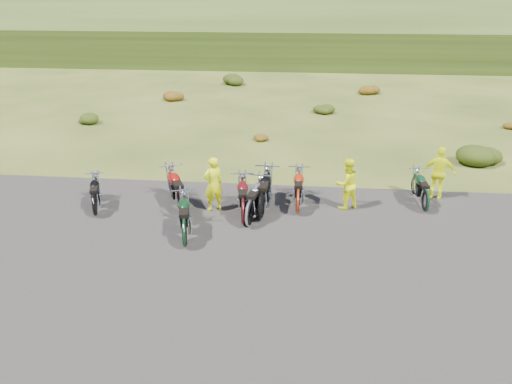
# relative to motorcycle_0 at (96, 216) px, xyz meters

# --- Properties ---
(ground) EXTENTS (300.00, 300.00, 0.00)m
(ground) POSITION_rel_motorcycle_0_xyz_m (4.49, -1.06, 0.00)
(ground) COLOR #333F15
(ground) RESTS_ON ground
(gravel_pad) EXTENTS (20.00, 12.00, 0.04)m
(gravel_pad) POSITION_rel_motorcycle_0_xyz_m (4.49, -3.06, 0.00)
(gravel_pad) COLOR black
(gravel_pad) RESTS_ON ground
(hill_slope) EXTENTS (300.00, 45.97, 9.37)m
(hill_slope) POSITION_rel_motorcycle_0_xyz_m (4.49, 48.94, 0.00)
(hill_slope) COLOR #2A3D14
(hill_slope) RESTS_ON ground
(hill_plateau) EXTENTS (300.00, 90.00, 9.17)m
(hill_plateau) POSITION_rel_motorcycle_0_xyz_m (4.49, 108.94, 0.00)
(hill_plateau) COLOR #2A3D14
(hill_plateau) RESTS_ON ground
(shrub_1) EXTENTS (1.03, 1.03, 0.61)m
(shrub_1) POSITION_rel_motorcycle_0_xyz_m (-4.61, 10.24, 0.31)
(shrub_1) COLOR #20320C
(shrub_1) RESTS_ON ground
(shrub_2) EXTENTS (1.30, 1.30, 0.77)m
(shrub_2) POSITION_rel_motorcycle_0_xyz_m (-1.71, 15.54, 0.38)
(shrub_2) COLOR #6D340D
(shrub_2) RESTS_ON ground
(shrub_3) EXTENTS (1.56, 1.56, 0.92)m
(shrub_3) POSITION_rel_motorcycle_0_xyz_m (1.19, 20.84, 0.46)
(shrub_3) COLOR #20320C
(shrub_3) RESTS_ON ground
(shrub_4) EXTENTS (0.77, 0.77, 0.45)m
(shrub_4) POSITION_rel_motorcycle_0_xyz_m (4.09, 8.14, 0.23)
(shrub_4) COLOR #6D340D
(shrub_4) RESTS_ON ground
(shrub_5) EXTENTS (1.03, 1.03, 0.61)m
(shrub_5) POSITION_rel_motorcycle_0_xyz_m (6.99, 13.44, 0.31)
(shrub_5) COLOR #20320C
(shrub_5) RESTS_ON ground
(shrub_6) EXTENTS (1.30, 1.30, 0.77)m
(shrub_6) POSITION_rel_motorcycle_0_xyz_m (9.89, 18.74, 0.38)
(shrub_6) COLOR #6D340D
(shrub_6) RESTS_ON ground
(shrub_7) EXTENTS (1.56, 1.56, 0.92)m
(shrub_7) POSITION_rel_motorcycle_0_xyz_m (12.79, 6.04, 0.46)
(shrub_7) COLOR #20320C
(shrub_7) RESTS_ON ground
(shrub_8) EXTENTS (0.77, 0.77, 0.45)m
(shrub_8) POSITION_rel_motorcycle_0_xyz_m (15.69, 11.34, 0.23)
(shrub_8) COLOR #6D340D
(shrub_8) RESTS_ON ground
(motorcycle_0) EXTENTS (1.20, 1.98, 0.99)m
(motorcycle_0) POSITION_rel_motorcycle_0_xyz_m (0.00, 0.00, 0.00)
(motorcycle_0) COLOR black
(motorcycle_0) RESTS_ON ground
(motorcycle_1) EXTENTS (1.66, 2.36, 1.18)m
(motorcycle_1) POSITION_rel_motorcycle_0_xyz_m (2.54, 0.28, 0.00)
(motorcycle_1) COLOR #970D0B
(motorcycle_1) RESTS_ON ground
(motorcycle_2) EXTENTS (1.17, 2.24, 1.12)m
(motorcycle_2) POSITION_rel_motorcycle_0_xyz_m (3.07, -1.55, 0.00)
(motorcycle_2) COLOR black
(motorcycle_2) RESTS_ON ground
(motorcycle_3) EXTENTS (1.04, 2.23, 1.12)m
(motorcycle_3) POSITION_rel_motorcycle_0_xyz_m (4.61, -0.20, 0.00)
(motorcycle_3) COLOR silver
(motorcycle_3) RESTS_ON ground
(motorcycle_4) EXTENTS (1.00, 2.22, 1.12)m
(motorcycle_4) POSITION_rel_motorcycle_0_xyz_m (4.42, -0.11, 0.00)
(motorcycle_4) COLOR #500D0F
(motorcycle_4) RESTS_ON ground
(motorcycle_5) EXTENTS (0.89, 2.36, 1.22)m
(motorcycle_5) POSITION_rel_motorcycle_0_xyz_m (4.90, 0.26, 0.00)
(motorcycle_5) COLOR black
(motorcycle_5) RESTS_ON ground
(motorcycle_6) EXTENTS (0.70, 2.09, 1.09)m
(motorcycle_6) POSITION_rel_motorcycle_0_xyz_m (5.95, 0.77, 0.00)
(motorcycle_6) COLOR #9F230B
(motorcycle_6) RESTS_ON ground
(motorcycle_7) EXTENTS (0.75, 1.96, 1.01)m
(motorcycle_7) POSITION_rel_motorcycle_0_xyz_m (9.76, 1.30, 0.00)
(motorcycle_7) COLOR #0D321B
(motorcycle_7) RESTS_ON ground
(person_middle) EXTENTS (0.73, 0.67, 1.68)m
(person_middle) POSITION_rel_motorcycle_0_xyz_m (3.42, 0.75, 0.84)
(person_middle) COLOR #DCE40C
(person_middle) RESTS_ON ground
(person_right_a) EXTENTS (0.96, 0.89, 1.59)m
(person_right_a) POSITION_rel_motorcycle_0_xyz_m (7.39, 1.29, 0.79)
(person_right_a) COLOR #DCE40C
(person_right_a) RESTS_ON ground
(person_right_b) EXTENTS (1.07, 0.67, 1.69)m
(person_right_b) POSITION_rel_motorcycle_0_xyz_m (10.34, 2.38, 0.85)
(person_right_b) COLOR #DCE40C
(person_right_b) RESTS_ON ground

